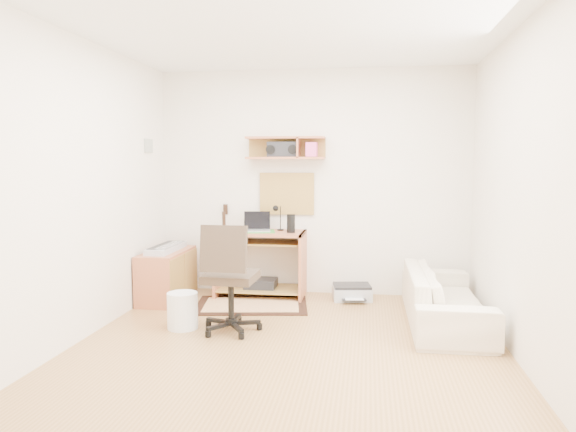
# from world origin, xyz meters

# --- Properties ---
(floor) EXTENTS (3.60, 4.00, 0.01)m
(floor) POSITION_xyz_m (0.00, 0.00, -0.01)
(floor) COLOR #A67945
(floor) RESTS_ON ground
(ceiling) EXTENTS (3.60, 4.00, 0.01)m
(ceiling) POSITION_xyz_m (0.00, 0.00, 2.60)
(ceiling) COLOR white
(ceiling) RESTS_ON ground
(back_wall) EXTENTS (3.60, 0.01, 2.60)m
(back_wall) POSITION_xyz_m (0.00, 2.00, 1.30)
(back_wall) COLOR silver
(back_wall) RESTS_ON ground
(left_wall) EXTENTS (0.01, 4.00, 2.60)m
(left_wall) POSITION_xyz_m (-1.80, 0.00, 1.30)
(left_wall) COLOR silver
(left_wall) RESTS_ON ground
(right_wall) EXTENTS (0.01, 4.00, 2.60)m
(right_wall) POSITION_xyz_m (1.80, 0.00, 1.30)
(right_wall) COLOR silver
(right_wall) RESTS_ON ground
(wall_shelf) EXTENTS (0.90, 0.25, 0.26)m
(wall_shelf) POSITION_xyz_m (-0.30, 1.88, 1.70)
(wall_shelf) COLOR #B56440
(wall_shelf) RESTS_ON back_wall
(cork_board) EXTENTS (0.64, 0.03, 0.49)m
(cork_board) POSITION_xyz_m (-0.30, 1.98, 1.17)
(cork_board) COLOR tan
(cork_board) RESTS_ON back_wall
(wall_photo) EXTENTS (0.02, 0.20, 0.15)m
(wall_photo) POSITION_xyz_m (-1.79, 1.50, 1.72)
(wall_photo) COLOR #4C8CBF
(wall_photo) RESTS_ON left_wall
(desk) EXTENTS (1.00, 0.55, 0.75)m
(desk) POSITION_xyz_m (-0.56, 1.73, 0.38)
(desk) COLOR #B56440
(desk) RESTS_ON floor
(laptop) EXTENTS (0.35, 0.35, 0.23)m
(laptop) POSITION_xyz_m (-0.60, 1.71, 0.86)
(laptop) COLOR silver
(laptop) RESTS_ON desk
(speaker) EXTENTS (0.09, 0.09, 0.21)m
(speaker) POSITION_xyz_m (-0.21, 1.68, 0.85)
(speaker) COLOR black
(speaker) RESTS_ON desk
(desk_lamp) EXTENTS (0.10, 0.10, 0.29)m
(desk_lamp) POSITION_xyz_m (-0.36, 1.87, 0.89)
(desk_lamp) COLOR black
(desk_lamp) RESTS_ON desk
(pencil_cup) EXTENTS (0.07, 0.07, 0.10)m
(pencil_cup) POSITION_xyz_m (-0.25, 1.83, 0.80)
(pencil_cup) COLOR #344C9C
(pencil_cup) RESTS_ON desk
(boombox) EXTENTS (0.34, 0.16, 0.18)m
(boombox) POSITION_xyz_m (-0.33, 1.87, 1.68)
(boombox) COLOR black
(boombox) RESTS_ON wall_shelf
(rug) EXTENTS (1.28, 0.95, 0.02)m
(rug) POSITION_xyz_m (-0.58, 1.29, 0.01)
(rug) COLOR beige
(rug) RESTS_ON floor
(task_chair) EXTENTS (0.53, 0.53, 1.01)m
(task_chair) POSITION_xyz_m (-0.58, 0.40, 0.50)
(task_chair) COLOR #352A1F
(task_chair) RESTS_ON floor
(cabinet) EXTENTS (0.40, 0.90, 0.55)m
(cabinet) POSITION_xyz_m (-1.58, 1.43, 0.28)
(cabinet) COLOR #B56440
(cabinet) RESTS_ON floor
(music_keyboard) EXTENTS (0.23, 0.73, 0.06)m
(music_keyboard) POSITION_xyz_m (-1.58, 1.43, 0.58)
(music_keyboard) COLOR #B2B5BA
(music_keyboard) RESTS_ON cabinet
(guitar) EXTENTS (0.31, 0.22, 1.05)m
(guitar) POSITION_xyz_m (-1.04, 1.86, 0.52)
(guitar) COLOR #B36C37
(guitar) RESTS_ON floor
(waste_basket) EXTENTS (0.37, 0.37, 0.34)m
(waste_basket) POSITION_xyz_m (-1.04, 0.42, 0.17)
(waste_basket) COLOR white
(waste_basket) RESTS_ON floor
(printer) EXTENTS (0.47, 0.39, 0.16)m
(printer) POSITION_xyz_m (0.48, 1.72, 0.09)
(printer) COLOR #A5A8AA
(printer) RESTS_ON floor
(sofa) EXTENTS (0.51, 1.76, 0.69)m
(sofa) POSITION_xyz_m (1.38, 0.93, 0.34)
(sofa) COLOR beige
(sofa) RESTS_ON floor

